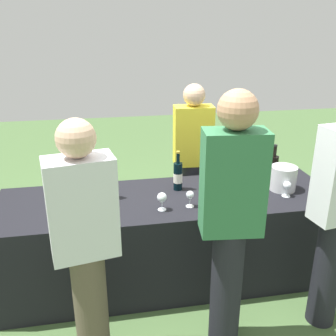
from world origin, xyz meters
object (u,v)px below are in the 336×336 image
Objects in this scene: wine_glass_2 at (190,196)px; wine_glass_3 at (287,186)px; wine_bottle_1 at (178,176)px; wine_glass_1 at (162,198)px; wine_glass_0 at (100,201)px; wine_bottle_0 at (107,184)px; wine_bottle_2 at (255,173)px; ice_bucket at (283,178)px; guest_1 at (231,216)px; wine_bottle_3 at (273,168)px; server_pouring at (193,157)px; guest_0 at (85,241)px.

wine_glass_3 is at bearing 2.87° from wine_glass_2.
wine_glass_1 is (-0.19, -0.34, -0.02)m from wine_bottle_1.
wine_glass_0 is 0.45m from wine_glass_1.
wine_bottle_0 is at bearing 76.51° from wine_glass_0.
wine_bottle_2 is 1.43× the size of ice_bucket.
wine_bottle_1 is 2.63× the size of wine_glass_3.
wine_bottle_0 is 0.19× the size of guest_1.
wine_bottle_0 reaches higher than wine_glass_0.
ice_bucket is (0.86, -0.16, -0.02)m from wine_bottle_1.
wine_bottle_2 is (1.25, 0.06, -0.01)m from wine_bottle_0.
guest_1 reaches higher than wine_bottle_1.
wine_glass_0 is at bearing -103.49° from wine_bottle_0.
wine_bottle_3 reaches higher than wine_glass_1.
wine_bottle_1 is 1.56× the size of ice_bucket.
wine_bottle_1 is at bearing 68.50° from server_pouring.
wine_glass_2 is 1.01× the size of wine_glass_3.
guest_0 is at bearing 59.16° from server_pouring.
wine_glass_0 is 1.11× the size of wine_glass_3.
wine_bottle_3 is 1.54m from wine_glass_0.
wine_bottle_1 reaches higher than wine_glass_0.
ice_bucket is 0.12× the size of guest_1.
ice_bucket is (1.50, 0.16, 0.00)m from wine_glass_0.
wine_bottle_2 is 2.40× the size of wine_glass_3.
wine_bottle_0 is 1.05× the size of wine_bottle_2.
guest_0 is 0.88m from guest_1.
server_pouring is at bearing 130.01° from ice_bucket.
ice_bucket reaches higher than wine_glass_0.
wine_bottle_1 reaches higher than wine_bottle_2.
wine_bottle_2 is at bearing 26.42° from wine_glass_2.
wine_bottle_3 reaches higher than ice_bucket.
wine_bottle_0 is 0.58m from wine_bottle_1.
wine_bottle_2 is at bearing 21.32° from wine_glass_1.
wine_bottle_2 is at bearing 65.59° from guest_1.
wine_bottle_1 is at bearing 105.53° from guest_1.
wine_glass_0 is 1.01× the size of wine_glass_1.
wine_glass_3 is (1.41, -0.22, -0.03)m from wine_bottle_0.
wine_bottle_1 reaches higher than ice_bucket.
wine_glass_1 reaches higher than wine_glass_3.
wine_bottle_0 is at bearing 137.68° from guest_1.
wine_bottle_2 is 0.32m from wine_glass_3.
ice_bucket is 0.13× the size of guest_0.
guest_0 reaches higher than wine_bottle_2.
wine_bottle_1 is 0.71m from wine_glass_0.
wine_bottle_0 is at bearing 156.77° from wine_glass_2.
server_pouring reaches higher than wine_glass_1.
server_pouring is at bearing 43.98° from wine_glass_0.
ice_bucket is at bearing 133.78° from server_pouring.
wine_glass_1 is 0.09× the size of guest_0.
wine_glass_0 is (-0.64, -0.32, -0.02)m from wine_bottle_1.
wine_bottle_2 is 2.20× the size of wine_glass_1.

